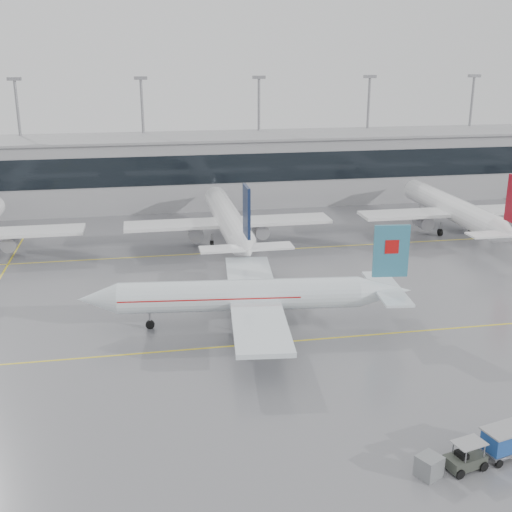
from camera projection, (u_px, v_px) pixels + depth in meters
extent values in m
plane|color=slate|center=(279.00, 342.00, 61.74)|extent=(320.00, 320.00, 0.00)
cube|color=yellow|center=(279.00, 342.00, 61.74)|extent=(120.00, 0.25, 0.01)
cube|color=yellow|center=(233.00, 252.00, 89.86)|extent=(120.00, 0.25, 0.01)
cube|color=#939396|center=(206.00, 170.00, 118.05)|extent=(180.00, 15.00, 12.00)
cube|color=black|center=(211.00, 169.00, 110.52)|extent=(180.00, 0.20, 5.00)
cube|color=gray|center=(206.00, 137.00, 116.18)|extent=(182.00, 16.00, 0.40)
cylinder|color=gray|center=(21.00, 143.00, 116.40)|extent=(0.50, 0.50, 22.00)
cube|color=gray|center=(14.00, 79.00, 112.99)|extent=(2.40, 1.00, 0.60)
cylinder|color=gray|center=(144.00, 140.00, 120.24)|extent=(0.50, 0.50, 22.00)
cube|color=gray|center=(141.00, 78.00, 116.83)|extent=(2.40, 1.00, 0.60)
cylinder|color=gray|center=(259.00, 138.00, 124.08)|extent=(0.50, 0.50, 22.00)
cube|color=gray|center=(259.00, 77.00, 120.68)|extent=(2.40, 1.00, 0.60)
cylinder|color=gray|center=(367.00, 135.00, 127.93)|extent=(0.50, 0.50, 22.00)
cube|color=gray|center=(370.00, 77.00, 124.52)|extent=(2.40, 1.00, 0.60)
cylinder|color=gray|center=(469.00, 133.00, 131.77)|extent=(0.50, 0.50, 22.00)
cube|color=gray|center=(474.00, 76.00, 128.36)|extent=(2.40, 1.00, 0.60)
cylinder|color=white|center=(240.00, 295.00, 64.48)|extent=(24.35, 5.72, 3.17)
cone|color=white|center=(98.00, 299.00, 63.44)|extent=(4.31, 3.58, 3.17)
cone|color=white|center=(385.00, 291.00, 65.57)|extent=(5.91, 3.75, 3.17)
cube|color=white|center=(254.00, 298.00, 64.71)|extent=(7.76, 26.54, 0.45)
cube|color=white|center=(387.00, 288.00, 65.50)|extent=(3.85, 10.30, 0.25)
cube|color=teal|center=(391.00, 251.00, 64.31)|extent=(3.62, 0.73, 5.40)
cylinder|color=#93939A|center=(253.00, 332.00, 60.56)|extent=(3.80, 2.47, 2.10)
cylinder|color=#93939A|center=(247.00, 295.00, 69.69)|extent=(3.80, 2.47, 2.10)
cylinder|color=gray|center=(150.00, 318.00, 64.48)|extent=(0.20, 0.20, 1.32)
cylinder|color=black|center=(150.00, 325.00, 64.68)|extent=(0.93, 0.39, 0.90)
cylinder|color=gray|center=(267.00, 324.00, 62.84)|extent=(0.24, 0.24, 1.32)
cylinder|color=black|center=(267.00, 331.00, 63.03)|extent=(1.14, 0.56, 1.10)
cylinder|color=gray|center=(262.00, 305.00, 67.78)|extent=(0.24, 0.24, 1.32)
cylinder|color=black|center=(262.00, 310.00, 67.98)|extent=(1.14, 0.56, 1.10)
cube|color=#B70F0F|center=(391.00, 246.00, 64.16)|extent=(1.44, 0.60, 1.40)
cube|color=#B70F0F|center=(210.00, 294.00, 64.19)|extent=(18.24, 5.10, 0.12)
cylinder|color=#93939A|center=(10.00, 242.00, 87.77)|extent=(2.10, 3.60, 2.10)
cylinder|color=white|center=(227.00, 217.00, 93.40)|extent=(3.59, 27.36, 3.59)
cone|color=white|center=(214.00, 195.00, 108.10)|extent=(3.59, 4.00, 3.59)
cone|color=white|center=(246.00, 250.00, 77.96)|extent=(3.59, 5.60, 3.59)
cube|color=white|center=(229.00, 222.00, 92.12)|extent=(29.64, 5.00, 0.45)
cube|color=white|center=(246.00, 248.00, 77.68)|extent=(11.40, 2.80, 0.25)
cube|color=#111D3D|center=(247.00, 211.00, 76.12)|extent=(0.35, 3.60, 6.12)
cylinder|color=#93939A|center=(195.00, 233.00, 92.20)|extent=(2.10, 3.60, 2.10)
cylinder|color=#93939A|center=(261.00, 230.00, 93.88)|extent=(2.10, 3.60, 2.10)
cylinder|color=gray|center=(218.00, 217.00, 104.19)|extent=(0.20, 0.20, 1.56)
cylinder|color=black|center=(218.00, 221.00, 104.42)|extent=(0.30, 0.90, 0.90)
cylinder|color=gray|center=(212.00, 239.00, 91.35)|extent=(0.24, 0.24, 1.56)
cylinder|color=black|center=(212.00, 244.00, 91.59)|extent=(0.45, 1.10, 1.10)
cylinder|color=gray|center=(248.00, 237.00, 92.26)|extent=(0.24, 0.24, 1.56)
cylinder|color=black|center=(248.00, 242.00, 92.49)|extent=(0.45, 1.10, 1.10)
cylinder|color=white|center=(450.00, 207.00, 99.52)|extent=(3.59, 27.36, 3.59)
cone|color=white|center=(409.00, 187.00, 114.21)|extent=(3.59, 4.00, 3.59)
cone|color=white|center=(509.00, 235.00, 84.07)|extent=(3.59, 5.60, 3.59)
cube|color=white|center=(455.00, 212.00, 98.23)|extent=(29.64, 5.00, 0.45)
cube|color=white|center=(510.00, 233.00, 83.79)|extent=(11.40, 2.80, 0.25)
cylinder|color=#93939A|center=(423.00, 222.00, 98.31)|extent=(2.10, 3.60, 2.10)
cylinder|color=#93939A|center=(481.00, 219.00, 99.99)|extent=(2.10, 3.60, 2.10)
cylinder|color=gray|center=(420.00, 208.00, 110.30)|extent=(0.20, 0.20, 1.56)
cylinder|color=black|center=(419.00, 212.00, 110.54)|extent=(0.30, 0.90, 0.90)
cylinder|color=gray|center=(440.00, 227.00, 97.46)|extent=(0.24, 0.24, 1.56)
cylinder|color=black|center=(440.00, 232.00, 97.70)|extent=(0.45, 1.10, 1.10)
cylinder|color=gray|center=(472.00, 226.00, 98.37)|extent=(0.24, 0.24, 1.56)
cylinder|color=black|center=(472.00, 231.00, 98.61)|extent=(0.45, 1.10, 1.10)
cube|color=#343931|center=(465.00, 460.00, 42.80)|extent=(2.94, 2.05, 0.78)
cube|color=gray|center=(469.00, 443.00, 42.49)|extent=(2.40, 1.91, 0.07)
cube|color=black|center=(462.00, 455.00, 42.52)|extent=(0.75, 1.00, 0.45)
cylinder|color=gray|center=(488.00, 454.00, 43.60)|extent=(1.32, 0.41, 0.09)
cylinder|color=gray|center=(466.00, 458.00, 41.81)|extent=(0.09, 0.09, 1.00)
cylinder|color=gray|center=(453.00, 448.00, 42.88)|extent=(0.09, 0.09, 1.00)
cylinder|color=gray|center=(484.00, 452.00, 42.43)|extent=(0.09, 0.09, 1.00)
cylinder|color=gray|center=(471.00, 442.00, 43.49)|extent=(0.09, 0.09, 1.00)
cylinder|color=black|center=(460.00, 474.00, 41.86)|extent=(0.70, 0.38, 0.67)
cylinder|color=black|center=(445.00, 462.00, 43.12)|extent=(0.70, 0.38, 0.67)
cylinder|color=black|center=(484.00, 466.00, 42.65)|extent=(0.70, 0.38, 0.67)
cylinder|color=black|center=(468.00, 454.00, 43.91)|extent=(0.70, 0.38, 0.67)
cube|color=gray|center=(505.00, 449.00, 44.24)|extent=(3.82, 2.54, 0.21)
cube|color=#1D4590|center=(507.00, 438.00, 44.00)|extent=(3.56, 2.37, 1.40)
cube|color=gray|center=(508.00, 429.00, 43.77)|extent=(3.84, 2.65, 0.12)
cylinder|color=black|center=(499.00, 464.00, 43.00)|extent=(0.62, 0.34, 0.58)
cylinder|color=black|center=(480.00, 450.00, 44.52)|extent=(0.62, 0.34, 0.58)
cylinder|color=black|center=(511.00, 440.00, 45.62)|extent=(0.62, 0.34, 0.58)
cube|color=gray|center=(429.00, 466.00, 41.98)|extent=(1.95, 1.91, 1.48)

